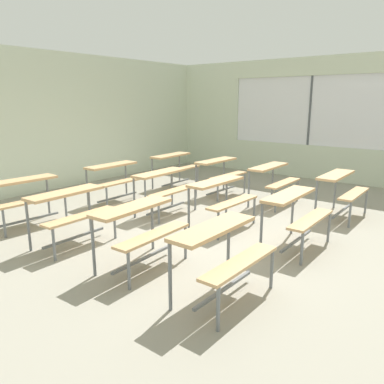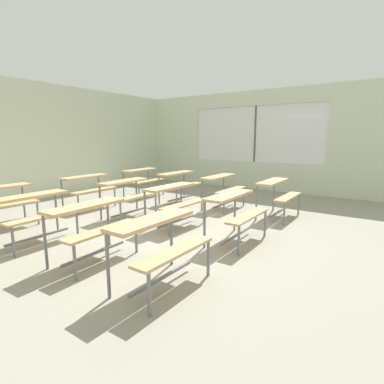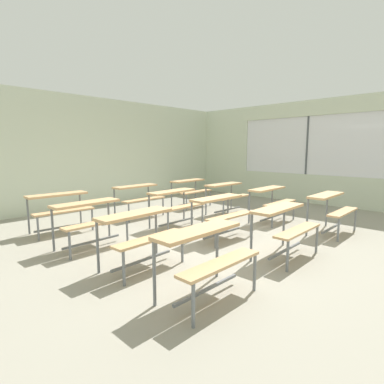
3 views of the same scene
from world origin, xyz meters
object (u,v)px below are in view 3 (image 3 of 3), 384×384
(desk_bench_r1c1, at_px, (221,207))
(desk_bench_r2c1, at_px, (176,200))
(desk_bench_r1c0, at_px, (140,227))
(desk_bench_r3c1, at_px, (138,193))
(desk_bench_r1c2, at_px, (272,196))
(desk_bench_r3c0, at_px, (60,203))
(desk_bench_r0c0, at_px, (206,247))
(desk_bench_r3c2, at_px, (191,187))
(desk_bench_r0c1, at_px, (285,220))
(desk_bench_r2c2, at_px, (227,191))
(desk_bench_r0c2, at_px, (332,204))
(desk_bench_r2c0, at_px, (90,214))

(desk_bench_r1c1, bearing_deg, desk_bench_r2c1, 91.24)
(desk_bench_r1c0, xyz_separation_m, desk_bench_r3c1, (1.80, 2.55, 0.00))
(desk_bench_r1c2, distance_m, desk_bench_r3c0, 4.39)
(desk_bench_r0c0, height_order, desk_bench_r3c1, same)
(desk_bench_r1c0, height_order, desk_bench_r3c1, same)
(desk_bench_r3c1, height_order, desk_bench_r3c2, same)
(desk_bench_r1c1, xyz_separation_m, desk_bench_r2c1, (-0.00, 1.20, 0.00))
(desk_bench_r1c1, relative_size, desk_bench_r1c2, 1.00)
(desk_bench_r0c1, distance_m, desk_bench_r2c2, 3.07)
(desk_bench_r1c1, height_order, desk_bench_r3c2, same)
(desk_bench_r0c0, relative_size, desk_bench_r2c2, 0.99)
(desk_bench_r0c2, height_order, desk_bench_r2c2, same)
(desk_bench_r1c0, bearing_deg, desk_bench_r0c2, -21.92)
(desk_bench_r1c1, height_order, desk_bench_r2c1, same)
(desk_bench_r2c2, height_order, desk_bench_r3c1, same)
(desk_bench_r0c2, xyz_separation_m, desk_bench_r2c0, (-3.62, 2.49, 0.00))
(desk_bench_r1c0, relative_size, desk_bench_r3c1, 1.01)
(desk_bench_r2c1, distance_m, desk_bench_r2c2, 1.74)
(desk_bench_r0c2, bearing_deg, desk_bench_r2c2, 88.90)
(desk_bench_r0c0, height_order, desk_bench_r3c2, same)
(desk_bench_r0c1, height_order, desk_bench_r1c0, same)
(desk_bench_r0c0, distance_m, desk_bench_r1c2, 3.81)
(desk_bench_r1c0, height_order, desk_bench_r3c2, same)
(desk_bench_r2c2, bearing_deg, desk_bench_r3c2, 90.54)
(desk_bench_r2c1, bearing_deg, desk_bench_r1c2, -35.84)
(desk_bench_r3c1, bearing_deg, desk_bench_r0c0, -117.46)
(desk_bench_r3c0, bearing_deg, desk_bench_r1c0, -86.87)
(desk_bench_r1c2, bearing_deg, desk_bench_r0c1, -146.81)
(desk_bench_r0c2, height_order, desk_bench_r3c0, same)
(desk_bench_r0c2, height_order, desk_bench_r1c0, same)
(desk_bench_r0c0, xyz_separation_m, desk_bench_r2c2, (3.57, 2.46, 0.00))
(desk_bench_r0c1, height_order, desk_bench_r3c2, same)
(desk_bench_r3c2, bearing_deg, desk_bench_r2c2, -93.05)
(desk_bench_r1c0, bearing_deg, desk_bench_r3c1, 51.93)
(desk_bench_r2c1, height_order, desk_bench_r2c2, same)
(desk_bench_r0c2, distance_m, desk_bench_r2c0, 4.40)
(desk_bench_r0c2, distance_m, desk_bench_r3c0, 5.20)
(desk_bench_r2c0, height_order, desk_bench_r2c2, same)
(desk_bench_r1c1, relative_size, desk_bench_r2c1, 0.99)
(desk_bench_r1c0, distance_m, desk_bench_r1c2, 3.58)
(desk_bench_r0c2, distance_m, desk_bench_r1c0, 3.75)
(desk_bench_r3c2, bearing_deg, desk_bench_r3c1, 177.36)
(desk_bench_r2c1, height_order, desk_bench_r3c1, same)
(desk_bench_r3c2, bearing_deg, desk_bench_r0c0, -136.36)
(desk_bench_r1c2, distance_m, desk_bench_r2c2, 1.21)
(desk_bench_r1c1, bearing_deg, desk_bench_r2c2, 36.07)
(desk_bench_r0c0, bearing_deg, desk_bench_r0c1, -0.42)
(desk_bench_r0c0, height_order, desk_bench_r2c0, same)
(desk_bench_r0c1, distance_m, desk_bench_r3c0, 4.14)
(desk_bench_r1c0, distance_m, desk_bench_r2c2, 3.77)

